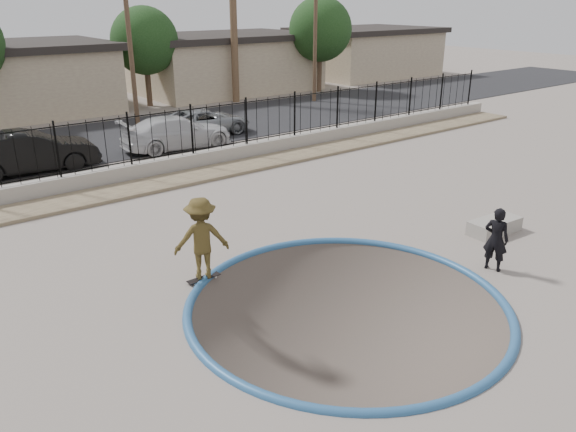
{
  "coord_description": "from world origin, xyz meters",
  "views": [
    {
      "loc": [
        -7.51,
        -8.6,
        6.2
      ],
      "look_at": [
        0.71,
        2.0,
        0.98
      ],
      "focal_mm": 35.0,
      "sensor_mm": 36.0,
      "label": 1
    }
  ],
  "objects_px": {
    "car_b": "(30,152)",
    "car_d": "(204,122)",
    "videographer": "(496,239)",
    "car_c": "(177,132)",
    "skater": "(202,242)",
    "concrete_ledge": "(494,226)",
    "skateboard": "(204,278)"
  },
  "relations": [
    {
      "from": "skater",
      "to": "car_b",
      "type": "bearing_deg",
      "value": -64.19
    },
    {
      "from": "videographer",
      "to": "skater",
      "type": "bearing_deg",
      "value": 38.28
    },
    {
      "from": "skater",
      "to": "videographer",
      "type": "relative_size",
      "value": 1.22
    },
    {
      "from": "car_b",
      "to": "car_c",
      "type": "relative_size",
      "value": 0.99
    },
    {
      "from": "car_c",
      "to": "skater",
      "type": "bearing_deg",
      "value": 159.18
    },
    {
      "from": "videographer",
      "to": "car_b",
      "type": "distance_m",
      "value": 16.7
    },
    {
      "from": "skateboard",
      "to": "car_c",
      "type": "distance_m",
      "value": 12.68
    },
    {
      "from": "car_d",
      "to": "skater",
      "type": "bearing_deg",
      "value": 153.75
    },
    {
      "from": "videographer",
      "to": "car_b",
      "type": "bearing_deg",
      "value": 4.72
    },
    {
      "from": "skater",
      "to": "car_d",
      "type": "relative_size",
      "value": 0.44
    },
    {
      "from": "car_c",
      "to": "car_b",
      "type": "bearing_deg",
      "value": 93.92
    },
    {
      "from": "concrete_ledge",
      "to": "car_b",
      "type": "relative_size",
      "value": 0.33
    },
    {
      "from": "car_d",
      "to": "car_c",
      "type": "bearing_deg",
      "value": 129.08
    },
    {
      "from": "skateboard",
      "to": "videographer",
      "type": "distance_m",
      "value": 7.04
    },
    {
      "from": "car_c",
      "to": "car_d",
      "type": "distance_m",
      "value": 2.77
    },
    {
      "from": "car_b",
      "to": "car_d",
      "type": "xyz_separation_m",
      "value": [
        8.33,
        1.6,
        -0.17
      ]
    },
    {
      "from": "car_c",
      "to": "skateboard",
      "type": "bearing_deg",
      "value": 159.18
    },
    {
      "from": "skater",
      "to": "videographer",
      "type": "bearing_deg",
      "value": 169.0
    },
    {
      "from": "videographer",
      "to": "car_c",
      "type": "bearing_deg",
      "value": -16.6
    },
    {
      "from": "skater",
      "to": "car_b",
      "type": "distance_m",
      "value": 11.53
    },
    {
      "from": "car_b",
      "to": "concrete_ledge",
      "type": "bearing_deg",
      "value": -143.49
    },
    {
      "from": "videographer",
      "to": "concrete_ledge",
      "type": "height_order",
      "value": "videographer"
    },
    {
      "from": "skater",
      "to": "car_d",
      "type": "xyz_separation_m",
      "value": [
        7.55,
        13.1,
        -0.32
      ]
    },
    {
      "from": "concrete_ledge",
      "to": "car_d",
      "type": "distance_m",
      "value": 15.62
    },
    {
      "from": "car_b",
      "to": "car_d",
      "type": "bearing_deg",
      "value": -74.52
    },
    {
      "from": "concrete_ledge",
      "to": "car_d",
      "type": "relative_size",
      "value": 0.36
    },
    {
      "from": "car_c",
      "to": "concrete_ledge",
      "type": "bearing_deg",
      "value": -165.39
    },
    {
      "from": "skateboard",
      "to": "videographer",
      "type": "bearing_deg",
      "value": -34.24
    },
    {
      "from": "skater",
      "to": "concrete_ledge",
      "type": "xyz_separation_m",
      "value": [
        7.94,
        -2.5,
        -0.78
      ]
    },
    {
      "from": "videographer",
      "to": "car_d",
      "type": "distance_m",
      "value": 17.0
    },
    {
      "from": "skater",
      "to": "skateboard",
      "type": "bearing_deg",
      "value": -23.05
    },
    {
      "from": "videographer",
      "to": "car_d",
      "type": "height_order",
      "value": "videographer"
    }
  ]
}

